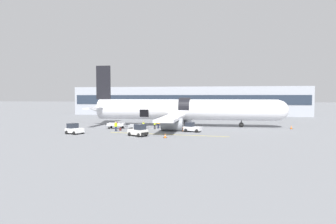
# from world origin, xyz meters

# --- Properties ---
(ground_plane) EXTENTS (500.00, 500.00, 0.00)m
(ground_plane) POSITION_xyz_m (0.00, 0.00, 0.00)
(ground_plane) COLOR slate
(apron_marking_line) EXTENTS (18.61, 2.34, 0.01)m
(apron_marking_line) POSITION_xyz_m (1.65, -7.75, 0.00)
(apron_marking_line) COLOR yellow
(apron_marking_line) RESTS_ON ground_plane
(terminal_strip) EXTENTS (70.78, 10.31, 8.60)m
(terminal_strip) POSITION_xyz_m (0.00, 41.13, 4.30)
(terminal_strip) COLOR #9EA3AD
(terminal_strip) RESTS_ON ground_plane
(airplane) EXTENTS (38.24, 30.61, 11.83)m
(airplane) POSITION_xyz_m (2.46, 4.98, 3.12)
(airplane) COLOR silver
(airplane) RESTS_ON ground_plane
(baggage_tug_lead) EXTENTS (2.98, 2.68, 1.61)m
(baggage_tug_lead) POSITION_xyz_m (-12.41, -9.51, 0.69)
(baggage_tug_lead) COLOR white
(baggage_tug_lead) RESTS_ON ground_plane
(baggage_tug_mid) EXTENTS (3.24, 2.78, 1.77)m
(baggage_tug_mid) POSITION_xyz_m (-2.02, -10.33, 0.75)
(baggage_tug_mid) COLOR silver
(baggage_tug_mid) RESTS_ON ground_plane
(baggage_tug_rear) EXTENTS (3.08, 2.26, 1.57)m
(baggage_tug_rear) POSITION_xyz_m (5.12, -3.88, 0.66)
(baggage_tug_rear) COLOR silver
(baggage_tug_rear) RESTS_ON ground_plane
(baggage_cart_loading) EXTENTS (3.60, 2.20, 0.91)m
(baggage_cart_loading) POSITION_xyz_m (-4.52, -2.15, 0.45)
(baggage_cart_loading) COLOR #999BA0
(baggage_cart_loading) RESTS_ON ground_plane
(baggage_cart_queued) EXTENTS (3.98, 1.99, 1.13)m
(baggage_cart_queued) POSITION_xyz_m (-8.49, -1.30, 0.55)
(baggage_cart_queued) COLOR silver
(baggage_cart_queued) RESTS_ON ground_plane
(ground_crew_loader_a) EXTENTS (0.60, 0.53, 1.76)m
(ground_crew_loader_a) POSITION_xyz_m (-1.29, 0.38, 0.93)
(ground_crew_loader_a) COLOR #1E2338
(ground_crew_loader_a) RESTS_ON ground_plane
(ground_crew_loader_b) EXTENTS (0.38, 0.57, 1.66)m
(ground_crew_loader_b) POSITION_xyz_m (-1.65, -0.92, 0.88)
(ground_crew_loader_b) COLOR #2D2D33
(ground_crew_loader_b) RESTS_ON ground_plane
(ground_crew_driver) EXTENTS (0.43, 0.57, 1.63)m
(ground_crew_driver) POSITION_xyz_m (-2.80, -4.37, 0.86)
(ground_crew_driver) COLOR black
(ground_crew_driver) RESTS_ON ground_plane
(ground_crew_supervisor) EXTENTS (0.51, 0.51, 1.61)m
(ground_crew_supervisor) POSITION_xyz_m (-7.32, -5.04, 0.85)
(ground_crew_supervisor) COLOR #1E2338
(ground_crew_supervisor) RESTS_ON ground_plane
(suitcase_on_tarmac_upright) EXTENTS (0.36, 0.30, 0.61)m
(suitcase_on_tarmac_upright) POSITION_xyz_m (-6.85, -4.14, 0.25)
(suitcase_on_tarmac_upright) COLOR #4C1E1E
(suitcase_on_tarmac_upright) RESTS_ON ground_plane
(safety_cone_nose) EXTENTS (0.52, 0.52, 0.61)m
(safety_cone_nose) POSITION_xyz_m (22.00, 3.41, 0.28)
(safety_cone_nose) COLOR black
(safety_cone_nose) RESTS_ON ground_plane
(safety_cone_engine_left) EXTENTS (0.50, 0.50, 0.60)m
(safety_cone_engine_left) POSITION_xyz_m (2.09, -11.40, 0.28)
(safety_cone_engine_left) COLOR black
(safety_cone_engine_left) RESTS_ON ground_plane
(safety_cone_wingtip) EXTENTS (0.55, 0.55, 0.68)m
(safety_cone_wingtip) POSITION_xyz_m (3.58, -3.18, 0.32)
(safety_cone_wingtip) COLOR black
(safety_cone_wingtip) RESTS_ON ground_plane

